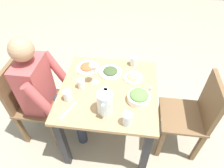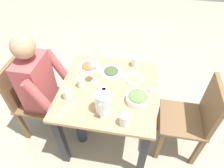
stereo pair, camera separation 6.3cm
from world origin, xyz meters
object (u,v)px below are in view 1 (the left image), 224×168
(diner_near, at_px, (47,91))
(water_glass_far_left, at_px, (81,84))
(dining_table, at_px, (109,99))
(water_glass_center, at_px, (128,119))
(water_glass_by_pitcher, at_px, (134,61))
(chair_far, at_px, (193,114))
(chair_near, at_px, (30,99))
(plate_rice_curry, at_px, (87,67))
(plate_fries, at_px, (133,77))
(water_glass_near_right, at_px, (68,95))
(water_pitcher, at_px, (105,103))
(salad_bowl, at_px, (139,97))
(salt_shaker, at_px, (150,90))
(wine_glass, at_px, (94,70))
(plate_dolmas, at_px, (110,72))

(diner_near, distance_m, water_glass_far_left, 0.35)
(water_glass_far_left, bearing_deg, dining_table, 92.23)
(water_glass_center, relative_size, water_glass_by_pitcher, 1.10)
(chair_far, distance_m, water_glass_center, 0.72)
(diner_near, bearing_deg, chair_near, -90.00)
(chair_far, bearing_deg, diner_near, -89.17)
(plate_rice_curry, bearing_deg, water_glass_center, 36.34)
(diner_near, distance_m, plate_fries, 0.78)
(chair_far, distance_m, water_glass_near_right, 1.11)
(water_pitcher, height_order, salad_bowl, water_pitcher)
(water_glass_near_right, relative_size, salt_shaker, 1.66)
(chair_near, distance_m, diner_near, 0.25)
(water_glass_near_right, xyz_separation_m, salt_shaker, (-0.16, 0.66, -0.02))
(plate_rice_curry, relative_size, water_glass_near_right, 2.37)
(salad_bowl, height_order, wine_glass, wine_glass)
(wine_glass, height_order, salt_shaker, wine_glass)
(dining_table, bearing_deg, water_glass_center, 28.92)
(diner_near, distance_m, water_glass_center, 0.81)
(chair_near, height_order, diner_near, diner_near)
(plate_dolmas, xyz_separation_m, plate_fries, (0.05, 0.21, 0.00))
(chair_far, height_order, water_glass_center, chair_far)
(salad_bowl, height_order, plate_dolmas, salad_bowl)
(dining_table, bearing_deg, salad_bowl, 69.44)
(plate_fries, distance_m, water_glass_center, 0.49)
(salt_shaker, bearing_deg, chair_near, -88.48)
(chair_far, relative_size, plate_dolmas, 4.07)
(water_glass_near_right, bearing_deg, water_glass_by_pitcher, 135.30)
(chair_far, relative_size, salad_bowl, 4.76)
(salad_bowl, distance_m, water_glass_far_left, 0.50)
(salt_shaker, bearing_deg, chair_far, 88.57)
(dining_table, height_order, water_glass_center, water_glass_center)
(diner_near, distance_m, water_pitcher, 0.63)
(plate_rice_curry, bearing_deg, plate_fries, 79.46)
(plate_fries, bearing_deg, plate_rice_curry, -100.54)
(diner_near, bearing_deg, salad_bowl, 84.94)
(water_pitcher, relative_size, salt_shaker, 3.52)
(chair_far, distance_m, wine_glass, 0.97)
(water_glass_far_left, bearing_deg, water_glass_by_pitcher, 130.08)
(chair_near, xyz_separation_m, water_glass_center, (0.30, 0.94, 0.27))
(salad_bowl, bearing_deg, plate_dolmas, -138.53)
(chair_near, bearing_deg, water_glass_near_right, 73.82)
(water_pitcher, height_order, water_glass_near_right, water_pitcher)
(water_glass_far_left, distance_m, water_glass_near_right, 0.16)
(chair_far, distance_m, plate_dolmas, 0.84)
(salad_bowl, height_order, water_glass_near_right, salad_bowl)
(plate_fries, bearing_deg, salad_bowl, 12.50)
(chair_far, xyz_separation_m, salt_shaker, (-0.01, -0.42, 0.25))
(diner_near, distance_m, plate_rice_curry, 0.43)
(diner_near, relative_size, water_glass_center, 11.12)
(plate_rice_curry, bearing_deg, wine_glass, 31.74)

